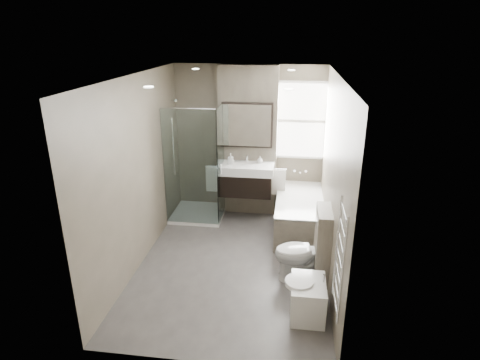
% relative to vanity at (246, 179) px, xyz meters
% --- Properties ---
extents(room, '(2.70, 3.90, 2.70)m').
position_rel_vanity_xyz_m(room, '(0.00, -1.43, 0.56)').
color(room, '#4D4947').
rests_on(room, ground).
extents(vanity_pier, '(1.00, 0.25, 2.60)m').
position_rel_vanity_xyz_m(vanity_pier, '(0.00, 0.35, 0.56)').
color(vanity_pier, '#665E50').
rests_on(vanity_pier, ground).
extents(vanity, '(0.95, 0.47, 0.66)m').
position_rel_vanity_xyz_m(vanity, '(0.00, 0.00, 0.00)').
color(vanity, black).
rests_on(vanity, vanity_pier).
extents(mirror_cabinet, '(0.86, 0.08, 0.76)m').
position_rel_vanity_xyz_m(mirror_cabinet, '(0.00, 0.19, 0.89)').
color(mirror_cabinet, black).
rests_on(mirror_cabinet, vanity_pier).
extents(towel_left, '(0.24, 0.06, 0.44)m').
position_rel_vanity_xyz_m(towel_left, '(-0.56, -0.02, -0.02)').
color(towel_left, silver).
rests_on(towel_left, vanity_pier).
extents(towel_right, '(0.24, 0.06, 0.44)m').
position_rel_vanity_xyz_m(towel_right, '(0.56, -0.02, -0.02)').
color(towel_right, silver).
rests_on(towel_right, vanity_pier).
extents(shower_enclosure, '(0.90, 0.90, 2.00)m').
position_rel_vanity_xyz_m(shower_enclosure, '(-0.75, -0.08, -0.25)').
color(shower_enclosure, white).
rests_on(shower_enclosure, ground).
extents(bathtub, '(0.75, 1.60, 0.57)m').
position_rel_vanity_xyz_m(bathtub, '(0.92, -0.33, -0.43)').
color(bathtub, '#665E50').
rests_on(bathtub, ground).
extents(window, '(0.98, 0.06, 1.33)m').
position_rel_vanity_xyz_m(window, '(0.90, 0.45, 0.93)').
color(window, white).
rests_on(window, room).
extents(toilet, '(0.82, 0.57, 0.76)m').
position_rel_vanity_xyz_m(toilet, '(0.97, -1.70, -0.36)').
color(toilet, white).
rests_on(toilet, ground).
extents(cistern_box, '(0.19, 0.55, 1.00)m').
position_rel_vanity_xyz_m(cistern_box, '(1.21, -1.68, -0.24)').
color(cistern_box, '#665E50').
rests_on(cistern_box, ground).
extents(bidet, '(0.47, 0.54, 0.56)m').
position_rel_vanity_xyz_m(bidet, '(1.01, -2.45, -0.51)').
color(bidet, white).
rests_on(bidet, ground).
extents(towel_radiator, '(0.03, 0.49, 1.10)m').
position_rel_vanity_xyz_m(towel_radiator, '(1.25, -3.03, 0.38)').
color(towel_radiator, silver).
rests_on(towel_radiator, room).
extents(soap_bottle_a, '(0.08, 0.09, 0.19)m').
position_rel_vanity_xyz_m(soap_bottle_a, '(-0.25, -0.01, 0.35)').
color(soap_bottle_a, white).
rests_on(soap_bottle_a, vanity).
extents(soap_bottle_b, '(0.09, 0.09, 0.12)m').
position_rel_vanity_xyz_m(soap_bottle_b, '(0.23, 0.12, 0.32)').
color(soap_bottle_b, white).
rests_on(soap_bottle_b, vanity).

